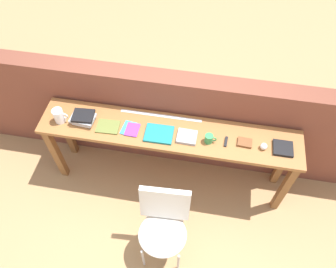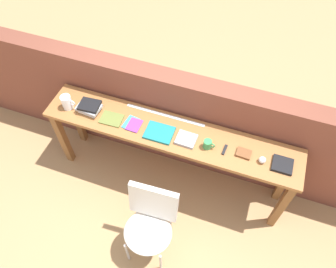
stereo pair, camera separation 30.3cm
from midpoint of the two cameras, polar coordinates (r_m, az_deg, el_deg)
The scene contains 16 objects.
ground_plane at distance 3.69m, azimuth 1.07°, elevation -11.45°, with size 40.00×40.00×0.00m, color tan.
brick_wall_back at distance 3.48m, azimuth 4.64°, elevation 2.04°, with size 6.00×0.20×1.25m, color brown.
sideboard at distance 3.19m, azimuth 3.02°, elevation -1.20°, with size 2.50×0.44×0.88m.
chair_white_moulded at distance 3.02m, azimuth -0.22°, elevation -15.32°, with size 0.46×0.48×0.89m.
pitcher_white at distance 3.31m, azimuth -14.72°, elevation 5.24°, with size 0.14×0.10×0.18m.
book_stack_leftmost at distance 3.26m, azimuth -10.95°, elevation 4.43°, with size 0.24×0.19×0.09m.
magazine_cycling at distance 3.18m, azimuth -7.13°, elevation 2.47°, with size 0.21×0.16×0.01m, color olive.
pamphlet_pile_colourful at distance 3.13m, azimuth -3.49°, elevation 1.62°, with size 0.17×0.18×0.01m.
book_open_centre at distance 3.05m, azimuth 1.31°, elevation 0.06°, with size 0.26×0.21×0.02m, color #19757A.
book_grey_hardcover at distance 3.02m, azimuth 6.06°, elevation -1.12°, with size 0.18×0.16×0.03m, color #9E9EA3.
mug at distance 2.98m, azimuth 9.84°, elevation -1.97°, with size 0.11×0.08×0.09m.
multitool_folded at distance 3.02m, azimuth 12.70°, elevation -2.89°, with size 0.02×0.11×0.02m, color black.
leather_journal_brown at distance 3.03m, azimuth 15.86°, elevation -3.45°, with size 0.13×0.10×0.02m, color brown.
sports_ball_small at distance 3.02m, azimuth 18.91°, elevation -4.50°, with size 0.06×0.06×0.06m, color silver.
book_repair_rightmost at distance 3.08m, azimuth 22.01°, elevation -5.20°, with size 0.18×0.17×0.03m, color black.
ruler_metal_back_edge at distance 3.20m, azimuth 2.21°, elevation 3.14°, with size 0.80×0.03×0.00m, color silver.
Camera 2 is at (0.60, -1.44, 3.35)m, focal length 35.00 mm.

